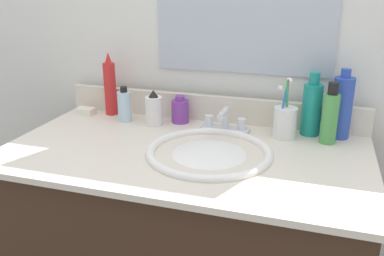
# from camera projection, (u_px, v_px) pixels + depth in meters

# --- Properties ---
(countertop) EXTENTS (1.07, 0.59, 0.02)m
(countertop) POSITION_uv_depth(u_px,v_px,m) (184.00, 152.00, 1.22)
(countertop) COLOR beige
(countertop) RESTS_ON vanity_cabinet
(backsplash) EXTENTS (1.07, 0.02, 0.09)m
(backsplash) POSITION_uv_depth(u_px,v_px,m) (210.00, 108.00, 1.45)
(backsplash) COLOR beige
(backsplash) RESTS_ON countertop
(back_wall) EXTENTS (2.17, 0.04, 1.30)m
(back_wall) POSITION_uv_depth(u_px,v_px,m) (213.00, 138.00, 1.55)
(back_wall) COLOR silver
(back_wall) RESTS_ON ground_plane
(sink_basin) EXTENTS (0.36, 0.36, 0.11)m
(sink_basin) POSITION_uv_depth(u_px,v_px,m) (209.00, 163.00, 1.19)
(sink_basin) COLOR white
(sink_basin) RESTS_ON countertop
(faucet) EXTENTS (0.16, 0.10, 0.08)m
(faucet) POSITION_uv_depth(u_px,v_px,m) (225.00, 123.00, 1.35)
(faucet) COLOR silver
(faucet) RESTS_ON countertop
(bottle_toner_green) EXTENTS (0.05, 0.05, 0.19)m
(bottle_toner_green) POSITION_uv_depth(u_px,v_px,m) (330.00, 117.00, 1.24)
(bottle_toner_green) COLOR #4C9E4C
(bottle_toner_green) RESTS_ON countertop
(bottle_gel_clear) EXTENTS (0.05, 0.05, 0.12)m
(bottle_gel_clear) POSITION_uv_depth(u_px,v_px,m) (125.00, 106.00, 1.44)
(bottle_gel_clear) COLOR silver
(bottle_gel_clear) RESTS_ON countertop
(bottle_mouthwash_teal) EXTENTS (0.06, 0.06, 0.20)m
(bottle_mouthwash_teal) POSITION_uv_depth(u_px,v_px,m) (312.00, 108.00, 1.31)
(bottle_mouthwash_teal) COLOR teal
(bottle_mouthwash_teal) RESTS_ON countertop
(bottle_spray_red) EXTENTS (0.04, 0.04, 0.23)m
(bottle_spray_red) POSITION_uv_depth(u_px,v_px,m) (110.00, 87.00, 1.50)
(bottle_spray_red) COLOR red
(bottle_spray_red) RESTS_ON countertop
(bottle_lotion_white) EXTENTS (0.06, 0.06, 0.12)m
(bottle_lotion_white) POSITION_uv_depth(u_px,v_px,m) (154.00, 110.00, 1.40)
(bottle_lotion_white) COLOR white
(bottle_lotion_white) RESTS_ON countertop
(bottle_cream_purple) EXTENTS (0.06, 0.06, 0.10)m
(bottle_cream_purple) POSITION_uv_depth(u_px,v_px,m) (180.00, 111.00, 1.43)
(bottle_cream_purple) COLOR #7A3899
(bottle_cream_purple) RESTS_ON countertop
(bottle_shampoo_blue) EXTENTS (0.06, 0.06, 0.22)m
(bottle_shampoo_blue) POSITION_uv_depth(u_px,v_px,m) (342.00, 107.00, 1.28)
(bottle_shampoo_blue) COLOR #2D4CB2
(bottle_shampoo_blue) RESTS_ON countertop
(cup_white_ceramic) EXTENTS (0.07, 0.09, 0.19)m
(cup_white_ceramic) POSITION_uv_depth(u_px,v_px,m) (285.00, 121.00, 1.29)
(cup_white_ceramic) COLOR white
(cup_white_ceramic) RESTS_ON countertop
(soap_bar) EXTENTS (0.06, 0.04, 0.02)m
(soap_bar) POSITION_uv_depth(u_px,v_px,m) (86.00, 111.00, 1.52)
(soap_bar) COLOR white
(soap_bar) RESTS_ON countertop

